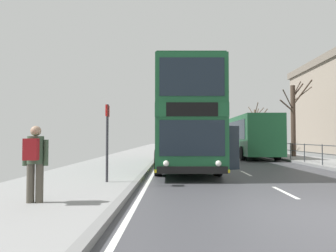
{
  "coord_description": "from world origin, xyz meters",
  "views": [
    {
      "loc": [
        -3.08,
        -6.36,
        1.51
      ],
      "look_at": [
        -3.36,
        8.77,
        2.08
      ],
      "focal_mm": 34.03,
      "sensor_mm": 36.0,
      "label": 1
    }
  ],
  "objects": [
    {
      "name": "pedestrian_railing_far_kerb",
      "position": [
        4.45,
        12.13,
        0.85
      ],
      "size": [
        0.05,
        30.85,
        1.05
      ],
      "color": "#2D3338",
      "rests_on": "ground"
    },
    {
      "name": "bus_stop_sign_near",
      "position": [
        -5.17,
        3.59,
        1.65
      ],
      "size": [
        0.08,
        0.44,
        2.43
      ],
      "color": "#2D2D33",
      "rests_on": "ground"
    },
    {
      "name": "pedestrian_with_backpack",
      "position": [
        -6.04,
        0.35,
        1.09
      ],
      "size": [
        0.55,
        0.54,
        1.63
      ],
      "color": "#4C473D",
      "rests_on": "ground"
    },
    {
      "name": "bare_tree_far_02",
      "position": [
        6.39,
        30.46,
        2.92
      ],
      "size": [
        1.77,
        3.53,
        5.29
      ],
      "color": "brown",
      "rests_on": "ground"
    },
    {
      "name": "double_decker_bus_main",
      "position": [
        -2.58,
        9.92,
        2.35
      ],
      "size": [
        3.37,
        11.61,
        4.5
      ],
      "color": "#19512D",
      "rests_on": "ground"
    },
    {
      "name": "bare_tree_far_00",
      "position": [
        5.98,
        17.79,
        3.05
      ],
      "size": [
        2.19,
        1.35,
        5.64
      ],
      "color": "#423328",
      "rests_on": "ground"
    },
    {
      "name": "background_bus_far_lane",
      "position": [
        2.73,
        18.13,
        1.69
      ],
      "size": [
        2.65,
        9.27,
        3.09
      ],
      "color": "#19512D",
      "rests_on": "ground"
    },
    {
      "name": "ground",
      "position": [
        -0.72,
        -0.0,
        0.04
      ],
      "size": [
        15.8,
        140.0,
        0.2
      ],
      "color": "#424247"
    }
  ]
}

